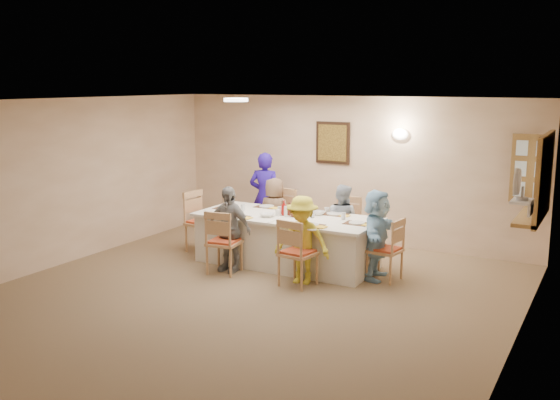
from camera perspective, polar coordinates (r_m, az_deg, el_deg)
The scene contains 49 objects.
ground at distance 8.03m, azimuth -3.62°, elevation -9.16°, with size 7.00×7.00×0.00m, color #806D53.
room_walls at distance 7.65m, azimuth -3.75°, elevation 1.57°, with size 7.00×7.00×7.00m.
wall_picture at distance 10.80m, azimuth 4.84°, elevation 5.23°, with size 0.62×0.05×0.72m.
wall_sconce at distance 10.33m, azimuth 10.92°, elevation 5.94°, with size 0.26×0.09×0.18m, color white.
ceiling_light at distance 9.36m, azimuth -4.05°, elevation 9.12°, with size 0.36×0.36×0.05m, color white.
serving_hatch at distance 8.89m, azimuth 22.99°, elevation 1.92°, with size 0.06×1.50×1.15m, color olive.
hatch_sill at distance 8.99m, azimuth 21.99°, elevation -1.32°, with size 0.30×1.50×0.05m, color olive.
shutter_door at distance 9.66m, azimuth 21.95°, elevation 2.65°, with size 0.55×0.04×1.00m, color olive.
fan_shelf at distance 7.59m, azimuth 21.24°, elevation -0.10°, with size 0.22×0.36×0.03m, color white.
desk_fan at distance 7.57m, azimuth 21.09°, elevation 1.04°, with size 0.30×0.30×0.28m, color #A5A5A8, non-canonical shape.
dining_table at distance 9.43m, azimuth 0.64°, elevation -3.69°, with size 2.75×1.16×0.76m, color white.
chair_back_left at distance 10.37m, azimuth -0.19°, elevation -1.71°, with size 0.47×0.47×0.99m, color tan, non-canonical shape.
chair_back_right at distance 9.86m, azimuth 5.93°, elevation -2.52°, with size 0.46×0.46×0.95m, color tan, non-canonical shape.
chair_front_left at distance 9.05m, azimuth -5.12°, elevation -3.76°, with size 0.45×0.45×0.94m, color tan, non-canonical shape.
chair_front_right at distance 8.45m, azimuth 1.67°, elevation -4.76°, with size 0.45×0.45×0.94m, color tan, non-canonical shape.
chair_left_end at distance 10.21m, azimuth -7.05°, elevation -1.98°, with size 0.48×0.48×0.99m, color tan, non-canonical shape.
chair_right_end at distance 8.81m, azimuth 9.58°, elevation -4.43°, with size 0.43×0.43×0.89m, color tan, non-canonical shape.
diner_back_left at distance 10.24m, azimuth -0.52°, elevation -1.27°, with size 0.60×0.41×1.20m, color brown.
diner_back_right at distance 9.73m, azimuth 5.66°, elevation -2.01°, with size 0.62×0.50×1.18m, color #9CA9BA.
diner_front_left at distance 9.11m, azimuth -4.72°, elevation -2.65°, with size 0.74×0.31×1.26m, color gray.
diner_front_right at distance 8.52m, azimuth 2.04°, elevation -3.68°, with size 0.83×0.54×1.22m, color yellow.
diner_right_end at distance 8.81m, azimuth 8.82°, elevation -3.14°, with size 0.51×1.22×1.27m, color #A3DAFE.
caregiver at distance 10.83m, azimuth -1.37°, elevation 0.32°, with size 0.63×0.49×1.54m, color #28139C.
placemat_fl at distance 9.29m, azimuth -3.85°, elevation -1.51°, with size 0.32×0.24×0.01m, color #472B19.
plate_fl at distance 9.29m, azimuth -3.85°, elevation -1.45°, with size 0.23×0.23×0.01m, color white.
napkin_fl at distance 9.15m, azimuth -3.07°, elevation -1.65°, with size 0.14×0.14×0.01m, color yellow.
placemat_fr at distance 8.71m, azimuth 2.82°, elevation -2.32°, with size 0.36×0.27×0.01m, color #472B19.
plate_fr at distance 8.71m, azimuth 2.82°, elevation -2.26°, with size 0.23×0.23×0.01m, color white.
napkin_fr at distance 8.59m, azimuth 3.75°, elevation -2.47°, with size 0.15×0.15×0.01m, color yellow.
placemat_bl at distance 9.99m, azimuth -1.25°, elevation -0.62°, with size 0.36×0.27×0.01m, color #472B19.
plate_bl at distance 9.99m, azimuth -1.25°, elevation -0.56°, with size 0.24×0.24×0.01m, color white.
napkin_bl at distance 9.86m, azimuth -0.49°, elevation -0.73°, with size 0.13×0.13×0.01m, color yellow.
placemat_br at distance 9.46m, azimuth 5.06°, elevation -1.31°, with size 0.38×0.28×0.01m, color #472B19.
plate_br at distance 9.45m, azimuth 5.06°, elevation -1.25°, with size 0.26×0.26×0.02m, color white.
napkin_br at distance 9.34m, azimuth 5.94°, elevation -1.43°, with size 0.14×0.14×0.01m, color yellow.
placemat_le at distance 9.90m, azimuth -4.97°, elevation -0.76°, with size 0.36×0.27×0.01m, color #472B19.
plate_le at distance 9.90m, azimuth -4.97°, elevation -0.70°, with size 0.23×0.23×0.01m, color white.
napkin_le at distance 9.76m, azimuth -4.26°, elevation -0.87°, with size 0.15×0.15×0.01m, color yellow.
placemat_re at distance 8.88m, azimuth 7.03°, elevation -2.14°, with size 0.35×0.26×0.01m, color #472B19.
plate_re at distance 8.88m, azimuth 7.03°, elevation -2.08°, with size 0.23×0.23×0.01m, color white.
napkin_re at distance 8.77m, azimuth 8.00°, elevation -2.28°, with size 0.13×0.13×0.01m, color yellow.
teacup_a at distance 9.50m, azimuth -4.63°, elevation -1.02°, with size 0.12×0.12×0.08m, color white.
teacup_b at distance 9.59m, azimuth 4.31°, elevation -0.92°, with size 0.09×0.09×0.08m, color white.
bowl_a at distance 9.26m, azimuth -1.17°, elevation -1.38°, with size 0.25×0.25×0.05m, color white.
bowl_b at distance 9.41m, azimuth 3.52°, elevation -1.19°, with size 0.23×0.23×0.06m, color white.
condiment_ketchup at distance 9.34m, azimuth 0.36°, elevation -0.73°, with size 0.10×0.10×0.23m, color #A4100E.
condiment_brown at distance 9.36m, azimuth 0.86°, elevation -0.80°, with size 0.11×0.11×0.20m, color #562516.
condiment_malt at distance 9.24m, azimuth 1.30°, elevation -1.05°, with size 0.13×0.13×0.17m, color #562516.
drinking_glass at distance 9.45m, azimuth -0.01°, elevation -0.95°, with size 0.07×0.07×0.11m, color silver.
Camera 1 is at (4.07, -6.36, 2.73)m, focal length 40.00 mm.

